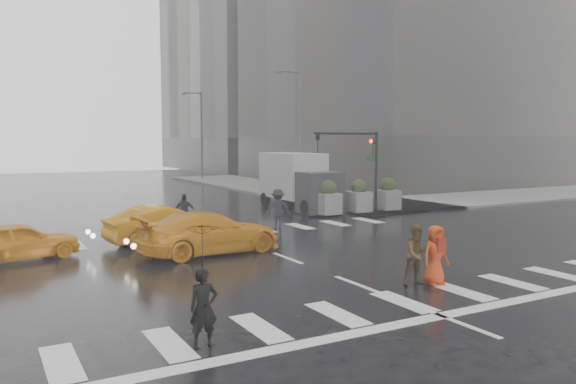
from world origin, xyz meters
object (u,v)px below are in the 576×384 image
box_truck (300,180)px  pedestrian_orange (435,255)px  taxi_front (19,241)px  taxi_mid (165,224)px  pedestrian_brown (418,255)px  traffic_signal_pole (361,156)px

box_truck → pedestrian_orange: bearing=-105.9°
pedestrian_orange → box_truck: (5.22, 16.52, 0.91)m
taxi_front → taxi_mid: (5.23, 0.75, 0.09)m
pedestrian_brown → taxi_front: size_ratio=0.44×
taxi_front → box_truck: size_ratio=0.62×
pedestrian_brown → taxi_front: 13.05m
pedestrian_orange → box_truck: size_ratio=0.27×
taxi_front → pedestrian_brown: bearing=-146.5°
traffic_signal_pole → pedestrian_orange: bearing=-118.4°
taxi_front → pedestrian_orange: bearing=-145.9°
taxi_front → box_truck: 16.93m
taxi_mid → pedestrian_orange: bearing=-160.3°
pedestrian_orange → taxi_front: size_ratio=0.43×
taxi_front → traffic_signal_pole: bearing=-90.4°
taxi_mid → traffic_signal_pole: bearing=-80.9°
pedestrian_brown → traffic_signal_pole: bearing=67.6°
taxi_mid → taxi_front: bearing=92.1°
traffic_signal_pole → pedestrian_orange: 15.09m
pedestrian_brown → box_truck: bearing=78.8°
pedestrian_brown → box_truck: (5.67, 16.29, 0.91)m
pedestrian_brown → box_truck: box_truck is taller
taxi_mid → box_truck: (9.97, 6.63, 1.01)m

